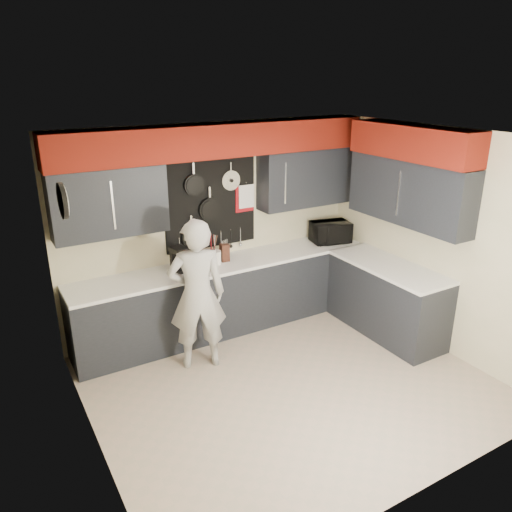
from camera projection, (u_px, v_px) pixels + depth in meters
ground at (289, 383)px, 5.37m from camera, size 4.00×4.00×0.00m
back_wall_assembly at (219, 173)px, 5.97m from camera, size 4.00×0.36×2.60m
right_wall_assembly at (413, 182)px, 5.78m from camera, size 0.36×3.50×2.60m
left_wall_assembly at (84, 315)px, 3.97m from camera, size 0.05×3.50×2.60m
base_cabinets at (272, 296)px, 6.35m from camera, size 3.95×2.20×0.92m
microwave at (330, 232)px, 6.90m from camera, size 0.58×0.46×0.29m
knife_block at (225, 253)px, 6.22m from camera, size 0.11×0.11×0.22m
utensil_crock at (216, 258)px, 6.12m from camera, size 0.13×0.13×0.17m
coffee_maker at (178, 258)px, 5.90m from camera, size 0.20×0.23×0.30m
person at (197, 295)px, 5.43m from camera, size 0.73×0.58×1.73m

